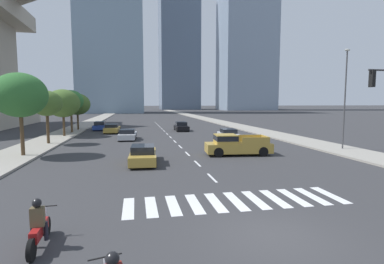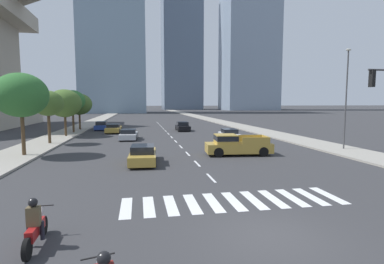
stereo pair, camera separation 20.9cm
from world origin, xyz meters
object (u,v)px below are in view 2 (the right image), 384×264
at_px(sedan_silver_0, 129,135).
at_px(pickup_truck, 235,145).
at_px(street_tree_second, 48,104).
at_px(sedan_white_2, 230,135).
at_px(street_tree_fourth, 73,101).
at_px(sedan_gold_4, 143,155).
at_px(street_lamp_east, 346,92).
at_px(sedan_black_5, 183,127).
at_px(sedan_gold_1, 114,129).
at_px(sedan_blue_3, 102,126).
at_px(street_tree_nearest, 21,95).
at_px(street_tree_fifth, 79,104).
at_px(street_tree_third, 65,103).
at_px(motorcycle_trailing, 35,227).

bearing_deg(sedan_silver_0, pickup_truck, -140.48).
distance_m(sedan_silver_0, street_tree_second, 8.91).
bearing_deg(sedan_white_2, street_tree_fourth, -115.93).
relative_size(sedan_gold_4, street_lamp_east, 0.54).
bearing_deg(sedan_black_5, sedan_silver_0, -38.77).
xyz_separation_m(sedan_gold_1, sedan_blue_3, (-2.15, 4.86, 0.03)).
xyz_separation_m(pickup_truck, street_lamp_east, (10.19, 0.56, 4.28)).
bearing_deg(street_tree_nearest, sedan_silver_0, 51.34).
distance_m(sedan_silver_0, sedan_blue_3, 13.86).
xyz_separation_m(sedan_blue_3, street_lamp_east, (23.41, -24.39, 4.49)).
height_order(sedan_gold_4, street_tree_second, street_tree_second).
bearing_deg(street_lamp_east, street_tree_second, 162.30).
bearing_deg(sedan_gold_4, pickup_truck, -72.32).
height_order(street_tree_nearest, street_tree_fifth, street_tree_nearest).
bearing_deg(sedan_gold_1, street_lamp_east, -129.74).
xyz_separation_m(sedan_blue_3, street_tree_third, (-3.21, -9.12, 3.51)).
height_order(street_tree_nearest, street_tree_second, street_tree_nearest).
xyz_separation_m(pickup_truck, street_tree_fifth, (-16.43, 24.86, 3.15)).
xyz_separation_m(street_tree_third, street_tree_fifth, (0.00, 9.03, -0.15)).
relative_size(sedan_silver_0, sedan_blue_3, 0.95).
relative_size(sedan_white_2, sedan_gold_4, 1.03).
bearing_deg(street_tree_fourth, sedan_silver_0, -47.86).
bearing_deg(sedan_blue_3, sedan_white_2, -134.08).
distance_m(motorcycle_trailing, street_tree_third, 30.17).
bearing_deg(sedan_black_5, sedan_gold_1, -82.90).
bearing_deg(street_tree_nearest, sedan_gold_1, 73.30).
height_order(sedan_blue_3, sedan_black_5, same).
distance_m(pickup_truck, street_tree_fourth, 26.39).
bearing_deg(street_lamp_east, pickup_truck, -176.84).
bearing_deg(street_tree_fourth, sedan_gold_4, -67.84).
bearing_deg(motorcycle_trailing, street_lamp_east, -57.80).
xyz_separation_m(pickup_truck, street_tree_third, (-16.43, 15.83, 3.30)).
xyz_separation_m(motorcycle_trailing, sedan_blue_3, (-2.59, 38.51, 0.02)).
bearing_deg(street_tree_fifth, motorcycle_trailing, -81.42).
bearing_deg(street_tree_second, motorcycle_trailing, -75.62).
xyz_separation_m(sedan_blue_3, street_tree_fifth, (-3.21, -0.09, 3.36)).
distance_m(sedan_black_5, street_tree_second, 19.94).
relative_size(pickup_truck, street_tree_nearest, 0.85).
relative_size(sedan_silver_0, sedan_black_5, 1.04).
relative_size(sedan_blue_3, sedan_gold_4, 1.00).
relative_size(street_tree_nearest, street_tree_fifth, 1.16).
distance_m(sedan_silver_0, street_tree_fourth, 12.11).
xyz_separation_m(sedan_silver_0, sedan_black_5, (7.64, 9.49, 0.05)).
bearing_deg(pickup_truck, street_tree_fourth, -45.94).
relative_size(sedan_gold_1, street_tree_fourth, 0.75).
relative_size(sedan_black_5, street_tree_nearest, 0.67).
height_order(street_tree_fourth, street_tree_fifth, street_tree_fourth).
bearing_deg(street_tree_fifth, street_tree_fourth, -90.00).
bearing_deg(street_tree_third, sedan_gold_1, 38.46).
distance_m(sedan_gold_1, street_tree_fifth, 7.93).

